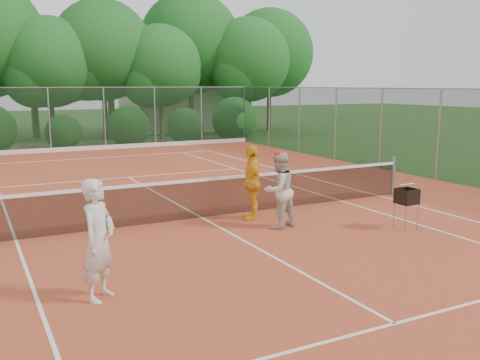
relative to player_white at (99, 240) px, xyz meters
name	(u,v)px	position (x,y,z in m)	size (l,w,h in m)	color
ground	(203,219)	(3.26, 3.76, -0.92)	(120.00, 120.00, 0.00)	#224318
clay_court	(203,219)	(3.26, 3.76, -0.91)	(18.00, 36.00, 0.02)	#B34829
club_building	(184,109)	(12.26, 27.76, 0.58)	(8.00, 5.00, 3.00)	beige
tennis_net	(202,197)	(3.26, 3.76, -0.39)	(11.97, 0.10, 1.10)	gray
player_white	(99,240)	(0.00, 0.00, 0.00)	(0.66, 0.43, 1.80)	silver
player_center_grp	(279,190)	(4.42, 2.24, -0.05)	(0.96, 0.84, 1.72)	beige
player_yellow	(252,182)	(4.28, 3.20, -0.02)	(1.03, 0.43, 1.75)	yellow
ball_hopper	(407,197)	(6.84, 0.85, -0.19)	(0.39, 0.39, 0.90)	gray
stray_ball_a	(54,169)	(1.24, 13.02, -0.87)	(0.07, 0.07, 0.07)	gold
stray_ball_b	(43,168)	(0.93, 13.54, -0.87)	(0.07, 0.07, 0.07)	gold
stray_ball_c	(193,152)	(7.76, 15.29, -0.87)	(0.07, 0.07, 0.07)	yellow
court_markings	(203,218)	(3.26, 3.76, -0.90)	(11.03, 23.83, 0.01)	white
fence_back	(78,119)	(3.26, 18.76, 0.60)	(18.07, 0.07, 3.00)	#19381E
tropical_treeline	(82,49)	(4.69, 23.99, 4.19)	(32.10, 8.49, 15.03)	brown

